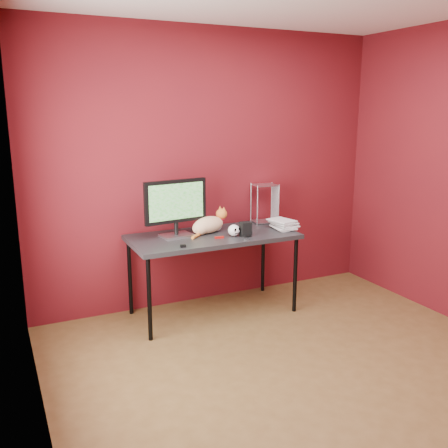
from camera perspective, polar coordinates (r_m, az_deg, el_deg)
name	(u,v)px	position (r m, az deg, el deg)	size (l,w,h in m)	color
room	(321,175)	(3.27, 10.99, 5.47)	(3.52, 3.52, 2.61)	brown
desk	(213,240)	(4.51, -1.28, -1.85)	(1.50, 0.70, 0.75)	black
monitor	(176,205)	(4.39, -5.54, 2.14)	(0.59, 0.22, 0.51)	silver
cat	(209,224)	(4.55, -1.76, -0.05)	(0.44, 0.30, 0.23)	orange
skull_mug	(234,230)	(4.44, 1.15, -0.72)	(0.11, 0.11, 0.10)	white
speaker	(246,230)	(4.44, 2.48, -0.65)	(0.11, 0.11, 0.13)	black
book_stack	(276,177)	(4.63, 6.00, 5.32)	(0.23, 0.28, 0.99)	beige
wire_rack	(265,203)	(4.96, 4.67, 2.38)	(0.25, 0.21, 0.39)	silver
pocket_knife	(219,237)	(4.37, -0.54, -1.54)	(0.08, 0.02, 0.02)	#9D0E0C
black_gadget	(183,246)	(4.11, -4.70, -2.53)	(0.05, 0.03, 0.02)	black
washer	(246,240)	(4.33, 2.55, -1.81)	(0.04, 0.04, 0.00)	silver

